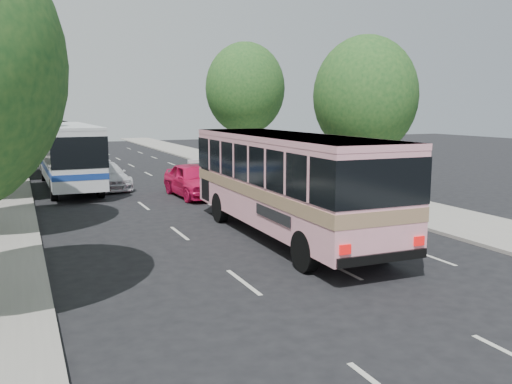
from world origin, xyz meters
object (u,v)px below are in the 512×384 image
white_pickup (105,176)px  tour_coach_rear (53,140)px  pink_bus (286,174)px  pink_taxi (194,180)px  tour_coach_front (67,150)px

white_pickup → tour_coach_rear: (-1.84, 13.88, 1.31)m
pink_bus → white_pickup: 14.93m
pink_taxi → tour_coach_rear: (-5.50, 18.52, 1.18)m
pink_taxi → tour_coach_front: bearing=131.7°
pink_bus → tour_coach_rear: (-5.80, 28.20, -0.18)m
pink_taxi → white_pickup: (-3.66, 4.64, -0.13)m
pink_bus → pink_taxi: pink_bus is taller
white_pickup → tour_coach_rear: size_ratio=0.44×
pink_bus → pink_taxi: 9.78m
tour_coach_rear → pink_bus: bearing=-79.1°
pink_taxi → tour_coach_front: tour_coach_front is taller
white_pickup → pink_bus: bearing=-79.7°
white_pickup → tour_coach_front: 2.55m
tour_coach_front → tour_coach_rear: 12.81m
pink_bus → tour_coach_front: pink_bus is taller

